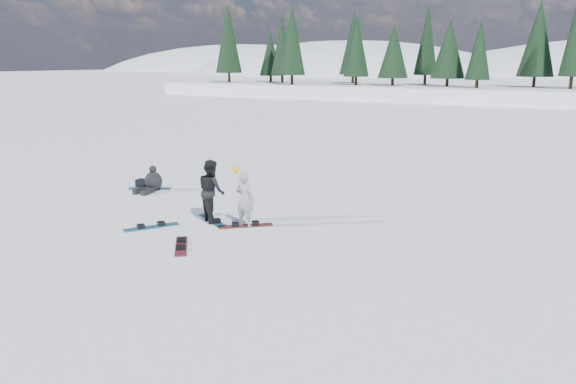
{
  "coord_description": "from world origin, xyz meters",
  "views": [
    {
      "loc": [
        7.76,
        -11.97,
        4.46
      ],
      "look_at": [
        0.82,
        0.51,
        1.1
      ],
      "focal_mm": 35.0,
      "sensor_mm": 36.0,
      "label": 1
    }
  ],
  "objects_px": {
    "snowboarder_woman": "(245,199)",
    "seated_rider": "(152,182)",
    "gear_bag": "(143,184)",
    "snowboard_loose_c": "(150,189)",
    "snowboard_loose_a": "(151,227)",
    "snowboard_loose_b": "(181,246)",
    "snowboarder_man": "(211,191)"
  },
  "relations": [
    {
      "from": "seated_rider",
      "to": "gear_bag",
      "type": "bearing_deg",
      "value": 158.24
    },
    {
      "from": "snowboard_loose_c",
      "to": "snowboard_loose_a",
      "type": "bearing_deg",
      "value": -74.74
    },
    {
      "from": "snowboard_loose_b",
      "to": "seated_rider",
      "type": "bearing_deg",
      "value": -169.53
    },
    {
      "from": "snowboarder_man",
      "to": "gear_bag",
      "type": "distance_m",
      "value": 5.33
    },
    {
      "from": "snowboarder_man",
      "to": "seated_rider",
      "type": "bearing_deg",
      "value": 6.51
    },
    {
      "from": "snowboarder_woman",
      "to": "snowboard_loose_b",
      "type": "height_order",
      "value": "snowboarder_woman"
    },
    {
      "from": "snowboard_loose_b",
      "to": "snowboard_loose_a",
      "type": "height_order",
      "value": "same"
    },
    {
      "from": "seated_rider",
      "to": "snowboard_loose_c",
      "type": "height_order",
      "value": "seated_rider"
    },
    {
      "from": "snowboarder_woman",
      "to": "snowboard_loose_b",
      "type": "bearing_deg",
      "value": 79.93
    },
    {
      "from": "snowboard_loose_c",
      "to": "snowboarder_woman",
      "type": "bearing_deg",
      "value": -49.73
    },
    {
      "from": "seated_rider",
      "to": "snowboarder_woman",
      "type": "bearing_deg",
      "value": -22.79
    },
    {
      "from": "snowboarder_woman",
      "to": "snowboarder_man",
      "type": "xyz_separation_m",
      "value": [
        -1.12,
        0.0,
        0.11
      ]
    },
    {
      "from": "gear_bag",
      "to": "snowboard_loose_c",
      "type": "distance_m",
      "value": 0.4
    },
    {
      "from": "seated_rider",
      "to": "gear_bag",
      "type": "relative_size",
      "value": 2.37
    },
    {
      "from": "gear_bag",
      "to": "snowboard_loose_a",
      "type": "bearing_deg",
      "value": -44.35
    },
    {
      "from": "seated_rider",
      "to": "snowboard_loose_b",
      "type": "xyz_separation_m",
      "value": [
        4.76,
        -4.23,
        -0.33
      ]
    },
    {
      "from": "snowboarder_woman",
      "to": "gear_bag",
      "type": "xyz_separation_m",
      "value": [
        -5.89,
        2.28,
        -0.63
      ]
    },
    {
      "from": "gear_bag",
      "to": "snowboard_loose_b",
      "type": "relative_size",
      "value": 0.3
    },
    {
      "from": "snowboarder_woman",
      "to": "snowboard_loose_c",
      "type": "xyz_separation_m",
      "value": [
        -5.52,
        2.21,
        -0.76
      ]
    },
    {
      "from": "snowboarder_woman",
      "to": "snowboard_loose_a",
      "type": "bearing_deg",
      "value": 32.4
    },
    {
      "from": "snowboarder_woman",
      "to": "snowboard_loose_b",
      "type": "distance_m",
      "value": 2.38
    },
    {
      "from": "snowboarder_woman",
      "to": "seated_rider",
      "type": "relative_size",
      "value": 1.57
    },
    {
      "from": "snowboarder_woman",
      "to": "seated_rider",
      "type": "bearing_deg",
      "value": -20.4
    },
    {
      "from": "snowboard_loose_b",
      "to": "snowboarder_man",
      "type": "bearing_deg",
      "value": 159.51
    },
    {
      "from": "snowboarder_man",
      "to": "gear_bag",
      "type": "xyz_separation_m",
      "value": [
        -4.77,
        2.27,
        -0.73
      ]
    },
    {
      "from": "gear_bag",
      "to": "seated_rider",
      "type": "bearing_deg",
      "value": -20.21
    },
    {
      "from": "gear_bag",
      "to": "snowboard_loose_a",
      "type": "distance_m",
      "value": 5.18
    },
    {
      "from": "snowboarder_woman",
      "to": "snowboard_loose_c",
      "type": "distance_m",
      "value": 6.0
    },
    {
      "from": "snowboard_loose_a",
      "to": "seated_rider",
      "type": "bearing_deg",
      "value": 74.05
    },
    {
      "from": "snowboard_loose_c",
      "to": "snowboard_loose_a",
      "type": "xyz_separation_m",
      "value": [
        3.34,
        -3.56,
        0.0
      ]
    },
    {
      "from": "snowboarder_woman",
      "to": "snowboard_loose_b",
      "type": "relative_size",
      "value": 1.11
    },
    {
      "from": "snowboard_loose_a",
      "to": "snowboarder_woman",
      "type": "bearing_deg",
      "value": -26.16
    }
  ]
}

